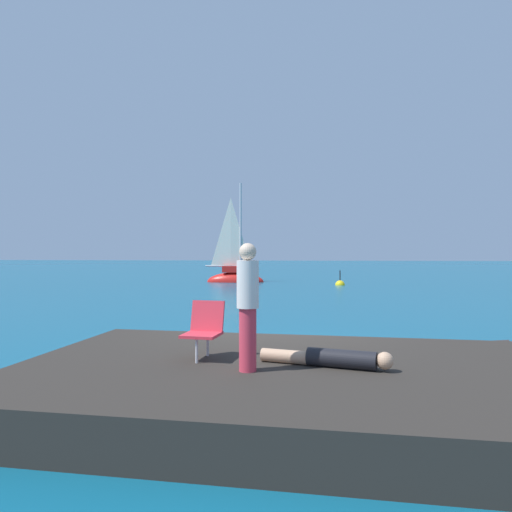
% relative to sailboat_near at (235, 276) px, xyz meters
% --- Properties ---
extents(ground_plane, '(160.00, 160.00, 0.00)m').
position_rel_sailboat_near_xyz_m(ground_plane, '(3.63, -21.68, -0.37)').
color(ground_plane, '#0F5675').
extents(shore_ledge, '(8.31, 5.45, 0.56)m').
position_rel_sailboat_near_xyz_m(shore_ledge, '(4.30, -24.94, -0.09)').
color(shore_ledge, '#2D2823').
rests_on(shore_ledge, ground).
extents(boulder_seaward, '(1.38, 1.43, 0.83)m').
position_rel_sailboat_near_xyz_m(boulder_seaward, '(7.41, -22.27, -0.37)').
color(boulder_seaward, '#2E2624').
rests_on(boulder_seaward, ground).
extents(boulder_inland, '(1.02, 1.11, 0.67)m').
position_rel_sailboat_near_xyz_m(boulder_inland, '(4.66, -22.41, -0.37)').
color(boulder_inland, '#2E2620').
rests_on(boulder_inland, ground).
extents(sailboat_near, '(3.72, 1.25, 6.87)m').
position_rel_sailboat_near_xyz_m(sailboat_near, '(0.00, 0.00, 0.00)').
color(sailboat_near, red).
rests_on(sailboat_near, ground).
extents(person_sunbather, '(1.72, 0.67, 0.25)m').
position_rel_sailboat_near_xyz_m(person_sunbather, '(4.54, -25.01, 0.30)').
color(person_sunbather, black).
rests_on(person_sunbather, shore_ledge).
extents(person_standing, '(0.28, 0.28, 1.62)m').
position_rel_sailboat_near_xyz_m(person_standing, '(3.48, -25.31, 1.05)').
color(person_standing, '#DB384C').
rests_on(person_standing, shore_ledge).
extents(beach_chair, '(0.56, 0.66, 0.80)m').
position_rel_sailboat_near_xyz_m(beach_chair, '(2.79, -24.61, 0.63)').
color(beach_chair, '#E03342').
rests_on(beach_chair, shore_ledge).
extents(marker_buoy, '(0.56, 0.56, 1.13)m').
position_rel_sailboat_near_xyz_m(marker_buoy, '(6.41, -2.15, -0.37)').
color(marker_buoy, yellow).
rests_on(marker_buoy, ground).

